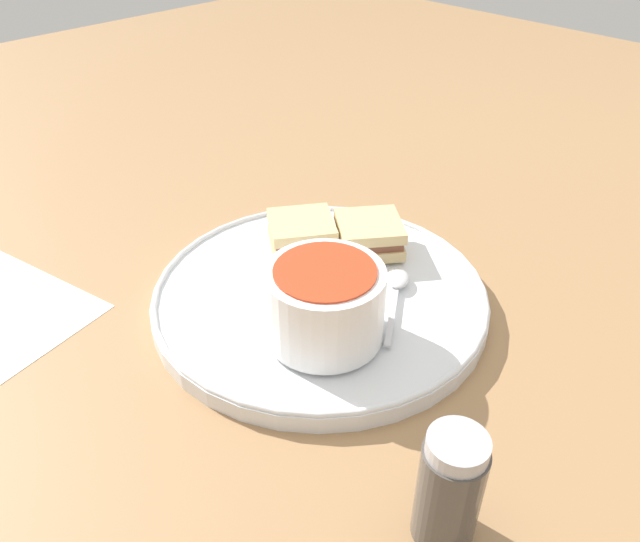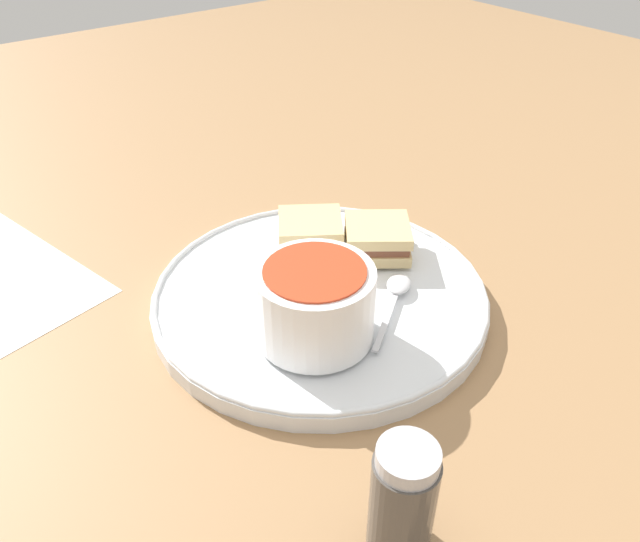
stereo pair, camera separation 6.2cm
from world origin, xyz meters
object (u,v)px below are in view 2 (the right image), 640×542
at_px(soup_bowl, 315,303).
at_px(sandwich_half_near, 377,238).
at_px(sandwich_half_far, 310,232).
at_px(salt_shaker, 403,500).
at_px(spoon, 397,290).

xyz_separation_m(soup_bowl, sandwich_half_near, (0.14, 0.07, -0.02)).
bearing_deg(sandwich_half_near, sandwich_half_far, 133.21).
relative_size(soup_bowl, salt_shaker, 1.12).
height_order(spoon, sandwich_half_near, sandwich_half_near).
height_order(soup_bowl, sandwich_half_far, soup_bowl).
distance_m(soup_bowl, salt_shaker, 0.20).
bearing_deg(soup_bowl, sandwich_half_near, 26.45).
height_order(spoon, sandwich_half_far, sandwich_half_far).
bearing_deg(salt_shaker, soup_bowl, 69.23).
xyz_separation_m(spoon, sandwich_half_near, (0.03, 0.07, 0.01)).
bearing_deg(sandwich_half_near, salt_shaker, -129.16).
xyz_separation_m(spoon, salt_shaker, (-0.17, -0.19, 0.02)).
xyz_separation_m(soup_bowl, salt_shaker, (-0.07, -0.19, -0.01)).
bearing_deg(sandwich_half_far, soup_bowl, -125.31).
distance_m(sandwich_half_near, sandwich_half_far, 0.07).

